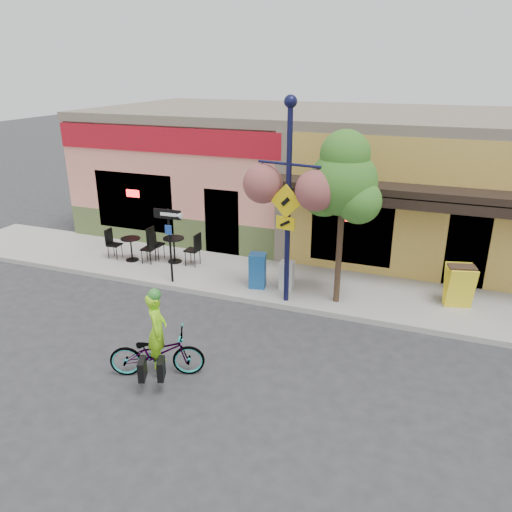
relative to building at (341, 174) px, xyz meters
The scene contains 14 objects.
ground 7.83m from the building, 90.00° to the right, with size 90.00×90.00×0.00m, color #2D2D30.
sidewalk 5.91m from the building, 90.00° to the right, with size 24.00×3.00×0.15m, color #9E9B93.
curb 7.28m from the building, 90.00° to the right, with size 24.00×0.12×0.15m, color #A8A59E.
building is the anchor object (origin of this frame).
bicycle 10.94m from the building, 97.73° to the right, with size 0.67×1.93×1.01m, color maroon.
cyclist_rider 10.89m from the building, 97.47° to the right, with size 0.58×0.38×1.59m, color #97F319.
lamp_post 6.73m from the building, 89.65° to the right, with size 1.67×0.67×5.22m, color #12143A, non-canonical shape.
one_way_sign 7.60m from the building, 116.71° to the right, with size 0.83×0.18×2.17m, color black, non-canonical shape.
cafe_set_left 8.04m from the building, 133.54° to the right, with size 1.63×0.82×0.98m, color black, non-canonical shape.
cafe_set_right 6.91m from the building, 127.39° to the right, with size 1.75×0.88×1.05m, color black, non-canonical shape.
newspaper_box_blue 6.47m from the building, 98.87° to the right, with size 0.44×0.39×0.99m, color #195296, non-canonical shape.
newspaper_box_grey 6.26m from the building, 91.56° to the right, with size 0.38×0.34×0.81m, color silver, non-canonical shape.
street_tree 6.43m from the building, 78.35° to the right, with size 1.76×1.76×4.50m, color #3D7A26, non-canonical shape.
sandwich_board 7.29m from the building, 52.60° to the right, with size 0.67×0.49×1.11m, color yellow, non-canonical shape.
Camera 1 is at (3.56, -10.68, 5.97)m, focal length 35.00 mm.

